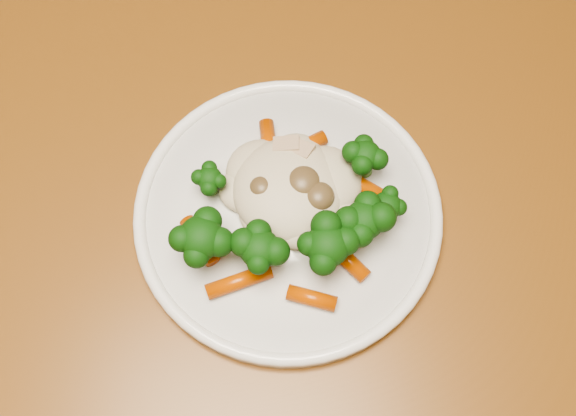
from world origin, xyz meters
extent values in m
plane|color=brown|center=(0.00, 0.00, 0.00)|extent=(3.00, 3.00, 0.00)
cube|color=brown|center=(0.15, -0.05, 0.73)|extent=(1.33, 0.98, 0.04)
cylinder|color=white|center=(0.20, -0.04, 0.76)|extent=(0.24, 0.24, 0.01)
ellipsoid|color=beige|center=(0.20, -0.02, 0.78)|extent=(0.10, 0.09, 0.04)
ellipsoid|color=black|center=(0.14, -0.07, 0.79)|extent=(0.05, 0.05, 0.05)
ellipsoid|color=black|center=(0.19, -0.08, 0.78)|extent=(0.05, 0.05, 0.04)
ellipsoid|color=black|center=(0.23, -0.08, 0.79)|extent=(0.05, 0.05, 0.05)
ellipsoid|color=black|center=(0.26, -0.05, 0.78)|extent=(0.05, 0.05, 0.04)
ellipsoid|color=black|center=(0.28, -0.04, 0.78)|extent=(0.04, 0.04, 0.03)
ellipsoid|color=black|center=(0.26, 0.00, 0.78)|extent=(0.04, 0.04, 0.04)
ellipsoid|color=black|center=(0.14, -0.02, 0.78)|extent=(0.03, 0.03, 0.03)
cylinder|color=#C14D04|center=(0.19, 0.01, 0.77)|extent=(0.02, 0.05, 0.01)
cylinder|color=#C14D04|center=(0.21, 0.02, 0.77)|extent=(0.04, 0.03, 0.01)
cylinder|color=#C14D04|center=(0.25, -0.01, 0.77)|extent=(0.05, 0.03, 0.01)
cylinder|color=#C14D04|center=(0.14, -0.06, 0.77)|extent=(0.03, 0.04, 0.01)
cylinder|color=#C14D04|center=(0.17, -0.10, 0.77)|extent=(0.05, 0.03, 0.01)
cylinder|color=#C14D04|center=(0.22, -0.11, 0.77)|extent=(0.04, 0.02, 0.01)
cylinder|color=#C14D04|center=(0.25, -0.07, 0.77)|extent=(0.04, 0.04, 0.01)
ellipsoid|color=brown|center=(0.21, -0.02, 0.78)|extent=(0.03, 0.03, 0.02)
ellipsoid|color=brown|center=(0.23, -0.03, 0.78)|extent=(0.02, 0.02, 0.02)
ellipsoid|color=brown|center=(0.18, -0.02, 0.78)|extent=(0.02, 0.02, 0.01)
cube|color=tan|center=(0.20, 0.01, 0.78)|extent=(0.02, 0.02, 0.01)
cube|color=tan|center=(0.21, 0.01, 0.78)|extent=(0.03, 0.02, 0.01)
camera|label=1|loc=(0.21, -0.26, 1.28)|focal=45.00mm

